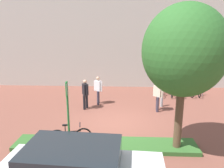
# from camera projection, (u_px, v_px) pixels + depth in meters

# --- Properties ---
(ground_plane) EXTENTS (60.00, 60.00, 0.00)m
(ground_plane) POSITION_uv_depth(u_px,v_px,m) (116.00, 123.00, 10.27)
(ground_plane) COLOR brown
(building_facade) EXTENTS (28.00, 1.20, 10.00)m
(building_facade) POSITION_uv_depth(u_px,v_px,m) (120.00, 23.00, 16.55)
(building_facade) COLOR #B2ADA3
(building_facade) RESTS_ON ground
(planter_strip) EXTENTS (7.00, 1.10, 0.16)m
(planter_strip) POSITION_uv_depth(u_px,v_px,m) (105.00, 145.00, 8.18)
(planter_strip) COLOR #336028
(planter_strip) RESTS_ON ground
(tree_sidewalk) EXTENTS (2.84, 2.84, 5.26)m
(tree_sidewalk) POSITION_uv_depth(u_px,v_px,m) (184.00, 51.00, 7.08)
(tree_sidewalk) COLOR brown
(tree_sidewalk) RESTS_ON ground
(parking_sign_post) EXTENTS (0.08, 0.36, 2.58)m
(parking_sign_post) POSITION_uv_depth(u_px,v_px,m) (68.00, 105.00, 7.86)
(parking_sign_post) COLOR #2D7238
(parking_sign_post) RESTS_ON ground
(bike_at_sign) EXTENTS (1.66, 0.47, 0.86)m
(bike_at_sign) POSITION_uv_depth(u_px,v_px,m) (70.00, 136.00, 8.29)
(bike_at_sign) COLOR black
(bike_at_sign) RESTS_ON ground
(bike_rack_cluster) EXTENTS (3.21, 1.70, 0.83)m
(bike_rack_cluster) POSITION_uv_depth(u_px,v_px,m) (180.00, 91.00, 14.62)
(bike_rack_cluster) COLOR #99999E
(bike_rack_cluster) RESTS_ON ground
(bollard_steel) EXTENTS (0.16, 0.16, 0.90)m
(bollard_steel) POSITION_uv_depth(u_px,v_px,m) (162.00, 99.00, 12.48)
(bollard_steel) COLOR #ADADB2
(bollard_steel) RESTS_ON ground
(person_shirt_white) EXTENTS (0.48, 0.44, 1.72)m
(person_shirt_white) POSITION_uv_depth(u_px,v_px,m) (158.00, 94.00, 11.66)
(person_shirt_white) COLOR #383342
(person_shirt_white) RESTS_ON ground
(person_suited_navy) EXTENTS (0.41, 0.54, 1.72)m
(person_suited_navy) POSITION_uv_depth(u_px,v_px,m) (85.00, 92.00, 12.01)
(person_suited_navy) COLOR black
(person_suited_navy) RESTS_ON ground
(person_shirt_blue) EXTENTS (0.54, 0.46, 1.72)m
(person_shirt_blue) POSITION_uv_depth(u_px,v_px,m) (98.00, 88.00, 12.82)
(person_shirt_blue) COLOR #383342
(person_shirt_blue) RESTS_ON ground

